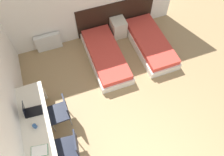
{
  "coord_description": "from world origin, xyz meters",
  "views": [
    {
      "loc": [
        -0.97,
        -0.16,
        4.94
      ],
      "look_at": [
        0.0,
        2.47,
        0.55
      ],
      "focal_mm": 35.0,
      "sensor_mm": 36.0,
      "label": 1
    }
  ],
  "objects_px": {
    "bed_near_door": "(150,43)",
    "chair_near_notebook": "(70,146)",
    "bed_near_window": "(106,56)",
    "nightstand": "(118,28)",
    "chair_near_laptop": "(61,111)",
    "laptop": "(30,111)"
  },
  "relations": [
    {
      "from": "bed_near_window",
      "to": "chair_near_laptop",
      "type": "height_order",
      "value": "chair_near_laptop"
    },
    {
      "from": "bed_near_window",
      "to": "chair_near_notebook",
      "type": "bearing_deg",
      "value": -125.07
    },
    {
      "from": "bed_near_window",
      "to": "nightstand",
      "type": "xyz_separation_m",
      "value": [
        0.68,
        0.8,
        0.1
      ]
    },
    {
      "from": "laptop",
      "to": "chair_near_notebook",
      "type": "bearing_deg",
      "value": -53.24
    },
    {
      "from": "chair_near_notebook",
      "to": "laptop",
      "type": "distance_m",
      "value": 1.08
    },
    {
      "from": "bed_near_window",
      "to": "nightstand",
      "type": "bearing_deg",
      "value": 49.61
    },
    {
      "from": "bed_near_door",
      "to": "laptop",
      "type": "height_order",
      "value": "laptop"
    },
    {
      "from": "bed_near_door",
      "to": "nightstand",
      "type": "xyz_separation_m",
      "value": [
        -0.68,
        0.8,
        0.1
      ]
    },
    {
      "from": "laptop",
      "to": "bed_near_door",
      "type": "bearing_deg",
      "value": 25.46
    },
    {
      "from": "bed_near_door",
      "to": "chair_near_notebook",
      "type": "relative_size",
      "value": 2.43
    },
    {
      "from": "bed_near_window",
      "to": "chair_near_laptop",
      "type": "xyz_separation_m",
      "value": [
        -1.52,
        -1.34,
        0.3
      ]
    },
    {
      "from": "nightstand",
      "to": "chair_near_laptop",
      "type": "height_order",
      "value": "chair_near_laptop"
    },
    {
      "from": "bed_near_door",
      "to": "nightstand",
      "type": "bearing_deg",
      "value": 130.39
    },
    {
      "from": "nightstand",
      "to": "chair_near_laptop",
      "type": "distance_m",
      "value": 3.08
    },
    {
      "from": "bed_near_door",
      "to": "chair_near_laptop",
      "type": "bearing_deg",
      "value": -155.03
    },
    {
      "from": "bed_near_window",
      "to": "chair_near_notebook",
      "type": "distance_m",
      "value": 2.66
    },
    {
      "from": "nightstand",
      "to": "bed_near_door",
      "type": "bearing_deg",
      "value": -49.61
    },
    {
      "from": "bed_near_window",
      "to": "nightstand",
      "type": "relative_size",
      "value": 3.66
    },
    {
      "from": "chair_near_notebook",
      "to": "chair_near_laptop",
      "type": "bearing_deg",
      "value": 96.41
    },
    {
      "from": "chair_near_laptop",
      "to": "laptop",
      "type": "xyz_separation_m",
      "value": [
        -0.54,
        0.03,
        0.37
      ]
    },
    {
      "from": "bed_near_door",
      "to": "laptop",
      "type": "xyz_separation_m",
      "value": [
        -3.42,
        -1.31,
        0.67
      ]
    },
    {
      "from": "bed_near_window",
      "to": "chair_near_laptop",
      "type": "distance_m",
      "value": 2.05
    }
  ]
}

